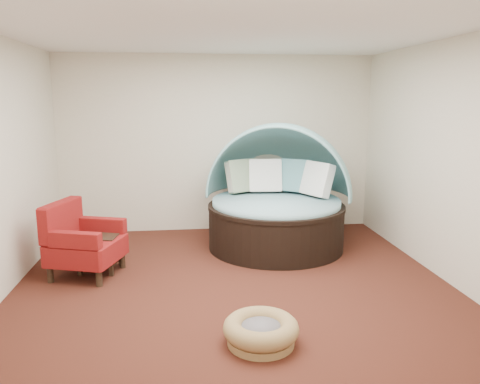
{
  "coord_description": "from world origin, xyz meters",
  "views": [
    {
      "loc": [
        -0.53,
        -4.99,
        2.11
      ],
      "look_at": [
        0.14,
        0.6,
        0.99
      ],
      "focal_mm": 35.0,
      "sensor_mm": 36.0,
      "label": 1
    }
  ],
  "objects": [
    {
      "name": "floor",
      "position": [
        0.0,
        0.0,
        0.0
      ],
      "size": [
        5.0,
        5.0,
        0.0
      ],
      "primitive_type": "plane",
      "color": "#481E14",
      "rests_on": "ground"
    },
    {
      "name": "wall_back",
      "position": [
        0.0,
        2.5,
        1.4
      ],
      "size": [
        5.0,
        0.0,
        5.0
      ],
      "primitive_type": "plane",
      "rotation": [
        1.57,
        0.0,
        0.0
      ],
      "color": "beige",
      "rests_on": "floor"
    },
    {
      "name": "wall_front",
      "position": [
        0.0,
        -2.5,
        1.4
      ],
      "size": [
        5.0,
        0.0,
        5.0
      ],
      "primitive_type": "plane",
      "rotation": [
        -1.57,
        0.0,
        0.0
      ],
      "color": "beige",
      "rests_on": "floor"
    },
    {
      "name": "wall_right",
      "position": [
        2.5,
        0.0,
        1.4
      ],
      "size": [
        0.0,
        5.0,
        5.0
      ],
      "primitive_type": "plane",
      "rotation": [
        1.57,
        0.0,
        -1.57
      ],
      "color": "beige",
      "rests_on": "floor"
    },
    {
      "name": "ceiling",
      "position": [
        0.0,
        0.0,
        2.8
      ],
      "size": [
        5.0,
        5.0,
        0.0
      ],
      "primitive_type": "plane",
      "rotation": [
        3.14,
        0.0,
        0.0
      ],
      "color": "white",
      "rests_on": "wall_back"
    },
    {
      "name": "canopy_daybed",
      "position": [
        0.79,
        1.51,
        0.83
      ],
      "size": [
        2.5,
        2.45,
        1.79
      ],
      "rotation": [
        0.0,
        0.0,
        -0.32
      ],
      "color": "black",
      "rests_on": "floor"
    },
    {
      "name": "pet_basket",
      "position": [
        0.1,
        -1.27,
        0.12
      ],
      "size": [
        0.73,
        0.73,
        0.23
      ],
      "rotation": [
        0.0,
        0.0,
        0.09
      ],
      "color": "olive",
      "rests_on": "floor"
    },
    {
      "name": "red_armchair",
      "position": [
        -1.79,
        0.62,
        0.42
      ],
      "size": [
        0.97,
        0.97,
        0.9
      ],
      "rotation": [
        0.0,
        0.0,
        -0.31
      ],
      "color": "black",
      "rests_on": "floor"
    },
    {
      "name": "side_table",
      "position": [
        -1.61,
        0.76,
        0.3
      ],
      "size": [
        0.56,
        0.56,
        0.47
      ],
      "rotation": [
        0.0,
        0.0,
        -0.16
      ],
      "color": "black",
      "rests_on": "floor"
    }
  ]
}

